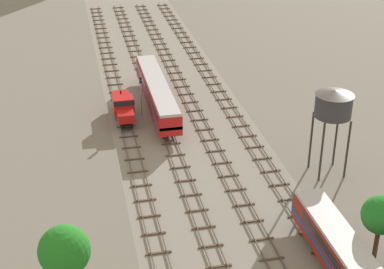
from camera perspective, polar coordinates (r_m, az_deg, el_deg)
ground_plane at (r=77.57m, az=-0.66°, el=0.42°), size 480.00×480.00×0.00m
ballast_bed at (r=77.57m, az=-0.66°, el=0.43°), size 18.85×176.00×0.01m
track_far_left at (r=77.45m, az=-6.20°, el=0.33°), size 2.40×126.00×0.29m
track_left at (r=78.00m, az=-2.59°, el=0.67°), size 2.40×126.00×0.29m
track_centre_left at (r=78.85m, az=0.96°, el=1.00°), size 2.40×126.00×0.29m
track_centre at (r=80.01m, az=4.42°, el=1.32°), size 2.40×126.00×0.29m
diesel_railcar_centre_near at (r=51.90m, az=15.12°, el=-12.25°), size 2.96×20.50×3.80m
shunter_loco_far_left_mid at (r=80.25m, az=-6.59°, el=2.77°), size 2.74×8.46×3.10m
passenger_coach_left_midfar at (r=82.70m, az=-3.37°, el=4.11°), size 2.96×22.00×3.80m
water_tower at (r=66.03m, az=13.39°, el=2.81°), size 4.22×4.22×10.09m
signal_post_nearest at (r=80.14m, az=-4.92°, el=4.13°), size 0.28×0.47×5.87m
lineside_tree_0 at (r=47.44m, az=-12.10°, el=-10.88°), size 4.07×4.07×8.09m
lineside_tree_2 at (r=54.43m, az=17.62°, el=-7.38°), size 3.47×3.47×6.86m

